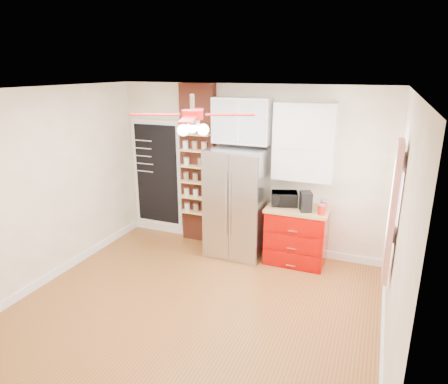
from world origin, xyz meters
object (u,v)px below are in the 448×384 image
at_px(ceiling_fan, 192,115).
at_px(pantry_jar_oats, 187,161).
at_px(coffee_maker, 306,202).
at_px(fridge, 237,203).
at_px(canister_left, 321,210).
at_px(red_cabinet, 297,235).
at_px(toaster_oven, 284,199).

bearing_deg(ceiling_fan, pantry_jar_oats, 119.55).
xyz_separation_m(ceiling_fan, coffee_maker, (1.05, 1.57, -1.38)).
bearing_deg(coffee_maker, ceiling_fan, -145.38).
height_order(fridge, pantry_jar_oats, fridge).
bearing_deg(canister_left, ceiling_fan, -130.57).
bearing_deg(red_cabinet, coffee_maker, -39.54).
bearing_deg(ceiling_fan, toaster_oven, 67.78).
relative_size(fridge, ceiling_fan, 1.25).
bearing_deg(toaster_oven, fridge, 169.21).
xyz_separation_m(fridge, red_cabinet, (0.97, 0.05, -0.42)).
distance_m(ceiling_fan, coffee_maker, 2.34).
xyz_separation_m(fridge, pantry_jar_oats, (-0.95, 0.14, 0.56)).
bearing_deg(red_cabinet, ceiling_fan, -118.71).
distance_m(red_cabinet, pantry_jar_oats, 2.16).
bearing_deg(toaster_oven, canister_left, -34.85).
relative_size(ceiling_fan, coffee_maker, 4.78).
relative_size(fridge, toaster_oven, 4.48).
bearing_deg(toaster_oven, coffee_maker, -36.68).
xyz_separation_m(toaster_oven, canister_left, (0.59, -0.20, -0.04)).
bearing_deg(fridge, coffee_maker, -2.88).
height_order(red_cabinet, coffee_maker, coffee_maker).
xyz_separation_m(red_cabinet, ceiling_fan, (-0.92, -1.68, 1.97)).
bearing_deg(toaster_oven, ceiling_fan, -128.69).
bearing_deg(fridge, ceiling_fan, -88.24).
bearing_deg(coffee_maker, toaster_oven, 138.03).
distance_m(fridge, red_cabinet, 1.06).
distance_m(ceiling_fan, pantry_jar_oats, 2.26).
bearing_deg(ceiling_fan, fridge, 91.76).
xyz_separation_m(ceiling_fan, canister_left, (1.29, 1.51, -1.45)).
height_order(canister_left, pantry_jar_oats, pantry_jar_oats).
height_order(red_cabinet, toaster_oven, toaster_oven).
bearing_deg(ceiling_fan, coffee_maker, 56.37).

